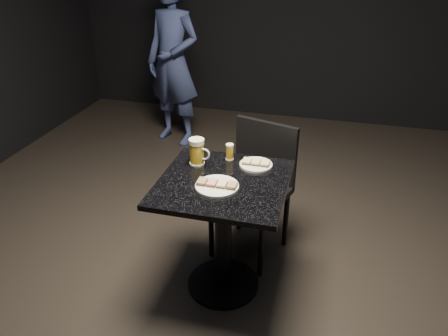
{
  "coord_description": "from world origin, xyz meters",
  "views": [
    {
      "loc": [
        0.54,
        -2.0,
        1.94
      ],
      "look_at": [
        0.0,
        0.02,
        0.82
      ],
      "focal_mm": 35.0,
      "sensor_mm": 36.0,
      "label": 1
    }
  ],
  "objects_px": {
    "beer_tumbler": "(230,152)",
    "plate_large": "(217,186)",
    "table": "(223,218)",
    "plate_small": "(256,165)",
    "patron": "(173,62)",
    "beer_mug": "(197,152)",
    "chair": "(256,183)"
  },
  "relations": [
    {
      "from": "beer_tumbler",
      "to": "plate_large",
      "type": "bearing_deg",
      "value": -87.26
    },
    {
      "from": "table",
      "to": "beer_tumbler",
      "type": "distance_m",
      "value": 0.39
    },
    {
      "from": "beer_tumbler",
      "to": "plate_small",
      "type": "bearing_deg",
      "value": -14.81
    },
    {
      "from": "patron",
      "to": "beer_mug",
      "type": "distance_m",
      "value": 2.05
    },
    {
      "from": "chair",
      "to": "beer_mug",
      "type": "bearing_deg",
      "value": -135.6
    },
    {
      "from": "table",
      "to": "chair",
      "type": "relative_size",
      "value": 0.84
    },
    {
      "from": "chair",
      "to": "patron",
      "type": "bearing_deg",
      "value": 126.27
    },
    {
      "from": "table",
      "to": "beer_mug",
      "type": "distance_m",
      "value": 0.41
    },
    {
      "from": "table",
      "to": "chair",
      "type": "xyz_separation_m",
      "value": [
        0.1,
        0.45,
        -0.01
      ]
    },
    {
      "from": "plate_large",
      "to": "beer_mug",
      "type": "distance_m",
      "value": 0.31
    },
    {
      "from": "table",
      "to": "beer_tumbler",
      "type": "relative_size",
      "value": 7.65
    },
    {
      "from": "plate_large",
      "to": "patron",
      "type": "height_order",
      "value": "patron"
    },
    {
      "from": "plate_small",
      "to": "patron",
      "type": "relative_size",
      "value": 0.12
    },
    {
      "from": "beer_mug",
      "to": "chair",
      "type": "bearing_deg",
      "value": 44.4
    },
    {
      "from": "beer_mug",
      "to": "beer_tumbler",
      "type": "height_order",
      "value": "beer_mug"
    },
    {
      "from": "patron",
      "to": "chair",
      "type": "bearing_deg",
      "value": -35.73
    },
    {
      "from": "table",
      "to": "beer_tumbler",
      "type": "bearing_deg",
      "value": 96.42
    },
    {
      "from": "plate_large",
      "to": "beer_tumbler",
      "type": "bearing_deg",
      "value": 92.74
    },
    {
      "from": "patron",
      "to": "chair",
      "type": "distance_m",
      "value": 1.97
    },
    {
      "from": "patron",
      "to": "plate_large",
      "type": "bearing_deg",
      "value": -45.7
    },
    {
      "from": "plate_small",
      "to": "plate_large",
      "type": "bearing_deg",
      "value": -117.43
    },
    {
      "from": "plate_small",
      "to": "beer_mug",
      "type": "relative_size",
      "value": 1.21
    },
    {
      "from": "patron",
      "to": "chair",
      "type": "height_order",
      "value": "patron"
    },
    {
      "from": "plate_small",
      "to": "beer_tumbler",
      "type": "relative_size",
      "value": 1.95
    },
    {
      "from": "beer_tumbler",
      "to": "chair",
      "type": "height_order",
      "value": "chair"
    },
    {
      "from": "plate_large",
      "to": "table",
      "type": "relative_size",
      "value": 0.31
    },
    {
      "from": "plate_small",
      "to": "beer_mug",
      "type": "distance_m",
      "value": 0.35
    },
    {
      "from": "chair",
      "to": "beer_tumbler",
      "type": "bearing_deg",
      "value": -125.36
    },
    {
      "from": "plate_small",
      "to": "chair",
      "type": "xyz_separation_m",
      "value": [
        -0.04,
        0.23,
        -0.25
      ]
    },
    {
      "from": "patron",
      "to": "table",
      "type": "xyz_separation_m",
      "value": [
        1.05,
        -2.02,
        -0.32
      ]
    },
    {
      "from": "patron",
      "to": "beer_mug",
      "type": "relative_size",
      "value": 10.49
    },
    {
      "from": "plate_large",
      "to": "beer_mug",
      "type": "bearing_deg",
      "value": 128.29
    }
  ]
}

